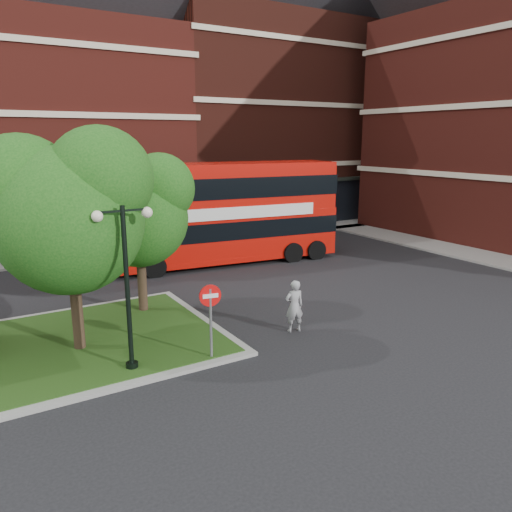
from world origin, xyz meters
TOP-DOWN VIEW (x-y plane):
  - ground at (0.00, 0.00)m, footprint 120.00×120.00m
  - pavement_far at (0.00, 16.50)m, footprint 44.00×3.00m
  - pavement_side at (16.50, 2.00)m, footprint 3.00×28.00m
  - terrace_far_right at (14.00, 24.00)m, footprint 18.00×12.00m
  - traffic_island at (-8.00, 3.00)m, footprint 12.60×7.60m
  - tree_island_west at (-6.60, 2.58)m, footprint 5.40×4.71m
  - tree_island_east at (-3.58, 5.06)m, footprint 4.46×3.90m
  - lamp_island at (-5.50, 0.20)m, footprint 1.72×0.36m
  - lamp_far_left at (2.00, 14.50)m, footprint 1.72×0.36m
  - lamp_far_right at (10.00, 14.50)m, footprint 1.72×0.36m
  - bus at (3.17, 10.65)m, footprint 12.87×4.40m
  - woman at (0.50, 0.31)m, footprint 0.77×0.58m
  - car_silver at (-4.88, 16.00)m, footprint 4.31×2.05m
  - car_white at (8.70, 14.50)m, footprint 4.01×1.50m
  - no_entry_sign at (-3.14, -0.35)m, footprint 0.68×0.18m

SIDE VIEW (x-z plane):
  - ground at x=0.00m, z-range 0.00..0.00m
  - pavement_far at x=0.00m, z-range 0.00..0.12m
  - pavement_side at x=16.50m, z-range 0.00..0.12m
  - traffic_island at x=-8.00m, z-range -0.01..0.14m
  - car_white at x=8.70m, z-range 0.00..1.31m
  - car_silver at x=-4.88m, z-range 0.00..1.42m
  - woman at x=0.50m, z-range 0.00..1.91m
  - no_entry_sign at x=-3.14m, z-range 0.53..3.01m
  - lamp_island at x=-5.50m, z-range 0.33..5.33m
  - lamp_far_left at x=2.00m, z-range 0.33..5.33m
  - lamp_far_right at x=10.00m, z-range 0.33..5.33m
  - bus at x=3.17m, z-range 0.75..5.57m
  - tree_island_east at x=-3.58m, z-range 1.10..7.39m
  - tree_island_west at x=-6.60m, z-range 1.19..8.40m
  - terrace_far_right at x=14.00m, z-range 0.00..16.00m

